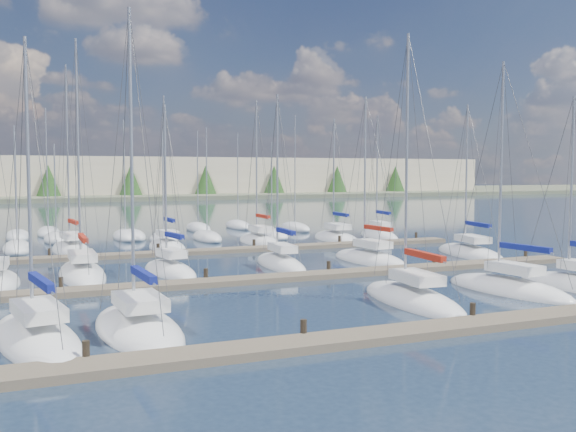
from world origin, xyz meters
name	(u,v)px	position (x,y,z in m)	size (l,w,h in m)	color
ground	(144,224)	(0.00, 60.00, 0.00)	(400.00, 400.00, 0.00)	#243549
dock_near	(405,333)	(0.00, 2.01, 0.15)	(44.00, 1.93, 1.10)	#6B5E4C
dock_mid	(275,278)	(0.00, 16.01, 0.15)	(44.00, 1.93, 1.10)	#6B5E4C
dock_far	(211,251)	(0.00, 30.01, 0.15)	(44.00, 1.93, 1.10)	#6B5E4C
sailboat_e	(508,289)	(10.33, 7.81, 0.18)	(3.66, 8.52, 13.15)	white
sailboat_n	(72,250)	(-10.17, 35.07, 0.19)	(3.64, 9.12, 15.81)	white
sailboat_c	(138,328)	(-9.63, 6.72, 0.18)	(3.58, 8.48, 13.83)	white
sailboat_b	(37,339)	(-13.46, 6.55, 0.17)	(4.21, 9.31, 12.34)	white
sailboat_q	(336,238)	(13.65, 34.76, 0.17)	(3.62, 8.64, 12.23)	white
sailboat_k	(281,264)	(2.41, 21.07, 0.19)	(2.63, 8.23, 12.49)	white
sailboat_o	(167,247)	(-2.62, 34.04, 0.19)	(2.83, 7.25, 13.57)	white
sailboat_j	(170,271)	(-5.23, 21.02, 0.19)	(3.37, 6.91, 11.47)	white
sailboat_i	(82,273)	(-10.49, 22.07, 0.19)	(2.74, 9.60, 15.44)	white
sailboat_p	(259,241)	(6.03, 35.17, 0.19)	(2.82, 8.11, 13.70)	white
sailboat_l	(370,259)	(9.21, 20.77, 0.18)	(3.29, 8.47, 12.61)	white
sailboat_r	(379,235)	(18.69, 35.37, 0.19)	(3.21, 7.91, 12.74)	white
sailboat_m	(470,253)	(18.11, 20.81, 0.17)	(4.23, 9.29, 12.44)	white
sailboat_d	(412,299)	(3.89, 7.36, 0.18)	(3.24, 8.77, 14.03)	white
distant_boats	(128,236)	(-4.34, 43.76, 0.29)	(36.93, 20.75, 13.30)	#9EA0A5
shoreline	(22,167)	(-13.29, 149.77, 7.44)	(400.00, 60.00, 38.00)	#666B51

